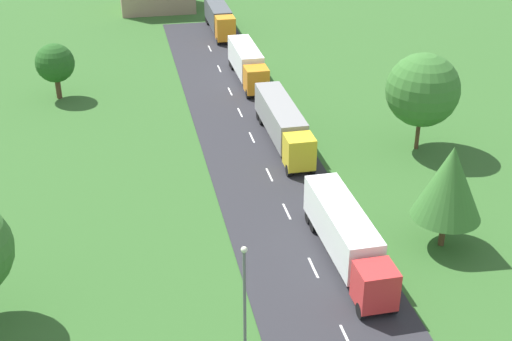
# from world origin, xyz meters

# --- Properties ---
(truck_second) EXTENTS (2.71, 12.78, 3.63)m
(truck_second) POSITION_xyz_m (2.39, 33.25, 2.13)
(truck_second) COLOR red
(truck_second) RESTS_ON road
(truck_third) EXTENTS (2.54, 13.85, 3.54)m
(truck_third) POSITION_xyz_m (2.60, 52.75, 2.11)
(truck_third) COLOR yellow
(truck_third) RESTS_ON road
(truck_fourth) EXTENTS (2.54, 11.87, 3.66)m
(truck_fourth) POSITION_xyz_m (2.56, 69.83, 2.14)
(truck_fourth) COLOR orange
(truck_fourth) RESTS_ON road
(truck_fifth) EXTENTS (2.52, 12.24, 3.58)m
(truck_fifth) POSITION_xyz_m (2.39, 89.13, 2.14)
(truck_fifth) COLOR orange
(truck_fifth) RESTS_ON road
(lamppost_second) EXTENTS (0.36, 0.36, 7.68)m
(lamppost_second) POSITION_xyz_m (-6.24, 25.11, 4.31)
(lamppost_second) COLOR slate
(lamppost_second) RESTS_ON ground
(tree_oak) EXTENTS (6.61, 6.61, 9.04)m
(tree_oak) POSITION_xyz_m (14.45, 49.22, 5.73)
(tree_oak) COLOR #513823
(tree_oak) RESTS_ON ground
(tree_elm) EXTENTS (4.12, 4.12, 6.02)m
(tree_elm) POSITION_xyz_m (-18.34, 68.64, 3.93)
(tree_elm) COLOR #513823
(tree_elm) RESTS_ON ground
(tree_ash) EXTENTS (4.93, 4.93, 7.86)m
(tree_ash) POSITION_xyz_m (9.85, 33.81, 5.13)
(tree_ash) COLOR #513823
(tree_ash) RESTS_ON ground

